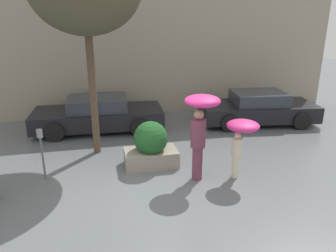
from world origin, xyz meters
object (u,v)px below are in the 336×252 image
parked_car_far (258,108)px  parking_meter (41,144)px  person_adult (200,119)px  parked_car_near (98,115)px  planter_box (151,146)px  person_child (241,132)px

parked_car_far → parking_meter: parking_meter is taller
parked_car_far → person_adult: bearing=144.2°
parked_car_near → parked_car_far: (5.78, -0.46, -0.00)m
planter_box → person_child: 2.40m
planter_box → person_adult: (1.04, -0.93, 0.97)m
parked_car_far → parking_meter: 7.76m
person_adult → parked_car_near: bearing=76.0°
person_adult → parking_meter: person_adult is taller
planter_box → person_child: person_child is taller
person_child → parking_meter: (-4.69, 0.91, -0.26)m
person_child → parked_car_near: (-3.31, 4.36, -0.65)m
planter_box → person_child: size_ratio=0.93×
parked_car_near → planter_box: bearing=-155.4°
person_adult → person_child: person_adult is taller
person_child → person_adult: bearing=-168.2°
parked_car_near → person_adult: bearing=-147.9°
person_adult → parked_car_far: bearing=3.5°
person_adult → parking_meter: size_ratio=1.60×
person_child → parked_car_near: person_child is taller
planter_box → parking_meter: parking_meter is taller
parking_meter → person_adult: bearing=-10.7°
person_adult → parked_car_near: size_ratio=0.47×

